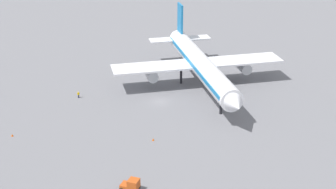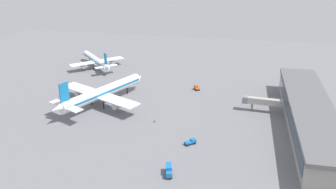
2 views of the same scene
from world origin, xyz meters
name	(u,v)px [view 1 (image 1 of 2)]	position (x,y,z in m)	size (l,w,h in m)	color
ground	(160,101)	(0.00, 0.00, 0.00)	(288.00, 288.00, 0.00)	slate
airplane_at_gate	(200,64)	(-1.38, 14.05, 6.26)	(52.89, 43.93, 17.22)	white
baggage_tug	(131,185)	(26.81, -27.26, 1.16)	(3.74, 3.47, 2.30)	black
ground_crew_worker	(78,95)	(-14.52, -14.52, 0.85)	(0.42, 0.58, 1.67)	#1E2338
safety_cone_near_gate	(12,135)	(-5.38, -35.50, 0.30)	(0.44, 0.44, 0.60)	#EA590C
safety_cone_mid_apron	(153,139)	(14.74, -13.42, 0.30)	(0.44, 0.44, 0.60)	#EA590C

